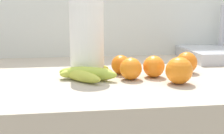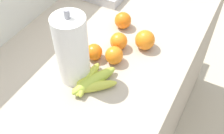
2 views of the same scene
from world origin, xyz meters
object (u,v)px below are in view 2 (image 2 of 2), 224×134
object	(u,v)px
orange_back_right	(114,55)
orange_center	(123,20)
orange_front	(119,41)
banana_bunch	(90,81)
paper_towel_roll	(72,50)
orange_far_right	(145,40)
orange_back_left	(94,52)

from	to	relation	value
orange_back_right	orange_center	distance (m)	0.22
orange_front	banana_bunch	bearing A→B (deg)	179.92
banana_bunch	paper_towel_roll	distance (m)	0.13
orange_center	orange_far_right	bearing A→B (deg)	-119.74
orange_far_right	paper_towel_roll	xyz separation A→B (m)	(-0.27, 0.16, 0.09)
orange_center	paper_towel_roll	bearing A→B (deg)	176.07
orange_back_left	orange_center	bearing A→B (deg)	-2.41
orange_back_right	orange_far_right	xyz separation A→B (m)	(0.13, -0.07, 0.01)
paper_towel_roll	orange_back_right	bearing A→B (deg)	-34.96
orange_far_right	orange_back_left	bearing A→B (deg)	135.49
orange_front	paper_towel_roll	size ratio (longest dim) A/B	0.24
orange_front	orange_center	bearing A→B (deg)	19.66
orange_center	banana_bunch	bearing A→B (deg)	-172.52
orange_center	orange_far_right	size ratio (longest dim) A/B	0.91
orange_front	orange_far_right	xyz separation A→B (m)	(0.05, -0.09, 0.01)
orange_back_right	orange_far_right	distance (m)	0.15
orange_back_left	paper_towel_roll	size ratio (longest dim) A/B	0.23
orange_back_left	paper_towel_roll	xyz separation A→B (m)	(-0.11, 0.01, 0.10)
paper_towel_roll	orange_back_left	bearing A→B (deg)	-7.00
orange_front	paper_towel_roll	xyz separation A→B (m)	(-0.21, 0.07, 0.10)
banana_bunch	orange_back_left	size ratio (longest dim) A/B	2.93
orange_front	orange_back_right	size ratio (longest dim) A/B	1.01
banana_bunch	orange_back_right	xyz separation A→B (m)	(0.14, -0.02, 0.02)
orange_back_right	orange_back_left	bearing A→B (deg)	103.49
banana_bunch	orange_front	size ratio (longest dim) A/B	2.72
orange_front	paper_towel_roll	bearing A→B (deg)	161.74
orange_center	orange_far_right	xyz separation A→B (m)	(-0.08, -0.14, 0.00)
banana_bunch	paper_towel_roll	xyz separation A→B (m)	(0.01, 0.07, 0.11)
orange_front	orange_far_right	size ratio (longest dim) A/B	0.88
orange_center	orange_back_left	xyz separation A→B (m)	(-0.23, 0.01, -0.00)
orange_back_right	paper_towel_roll	distance (m)	0.19
orange_front	orange_center	world-z (taller)	orange_center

